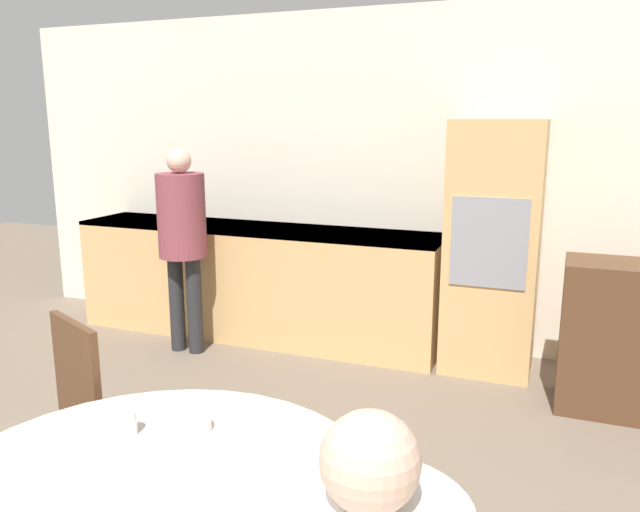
% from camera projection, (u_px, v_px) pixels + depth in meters
% --- Properties ---
extents(wall_back, '(7.17, 0.05, 2.60)m').
position_uv_depth(wall_back, '(414.00, 181.00, 4.83)').
color(wall_back, silver).
rests_on(wall_back, ground_plane).
extents(kitchen_counter, '(3.05, 0.60, 0.92)m').
position_uv_depth(kitchen_counter, '(256.00, 280.00, 5.12)').
color(kitchen_counter, tan).
rests_on(kitchen_counter, ground_plane).
extents(oven_unit, '(0.62, 0.59, 1.77)m').
position_uv_depth(oven_unit, '(493.00, 248.00, 4.38)').
color(oven_unit, tan).
rests_on(oven_unit, ground_plane).
extents(chair_far_left, '(0.53, 0.53, 1.00)m').
position_uv_depth(chair_far_left, '(59.00, 433.00, 2.45)').
color(chair_far_left, '#51331E').
rests_on(chair_far_left, ground_plane).
extents(person_standing, '(0.36, 0.36, 1.56)m').
position_uv_depth(person_standing, '(182.00, 229.00, 4.67)').
color(person_standing, '#262628').
rests_on(person_standing, ground_plane).
extents(cup, '(0.07, 0.07, 0.08)m').
position_uv_depth(cup, '(126.00, 423.00, 1.99)').
color(cup, silver).
rests_on(cup, dining_table).
extents(bowl_near, '(0.15, 0.15, 0.04)m').
position_uv_depth(bowl_near, '(189.00, 425.00, 2.02)').
color(bowl_near, white).
rests_on(bowl_near, dining_table).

